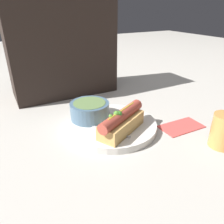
% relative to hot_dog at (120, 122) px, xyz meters
% --- Properties ---
extents(ground_plane, '(4.00, 4.00, 0.00)m').
position_rel_hot_dog_xyz_m(ground_plane, '(0.00, 0.05, -0.05)').
color(ground_plane, '#BCB7AD').
extents(dinner_plate, '(0.26, 0.26, 0.02)m').
position_rel_hot_dog_xyz_m(dinner_plate, '(0.00, 0.05, -0.04)').
color(dinner_plate, white).
rests_on(dinner_plate, ground_plane).
extents(hot_dog, '(0.17, 0.12, 0.07)m').
position_rel_hot_dog_xyz_m(hot_dog, '(0.00, 0.00, 0.00)').
color(hot_dog, tan).
rests_on(hot_dog, dinner_plate).
extents(soup_bowl, '(0.12, 0.12, 0.05)m').
position_rel_hot_dog_xyz_m(soup_bowl, '(-0.04, 0.11, -0.00)').
color(soup_bowl, slate).
rests_on(soup_bowl, dinner_plate).
extents(spoon, '(0.10, 0.15, 0.01)m').
position_rel_hot_dog_xyz_m(spoon, '(-0.06, 0.07, -0.02)').
color(spoon, '#B7B7BC').
rests_on(spoon, dinner_plate).
extents(drinking_glass, '(0.06, 0.06, 0.09)m').
position_rel_hot_dog_xyz_m(drinking_glass, '(0.21, -0.16, -0.00)').
color(drinking_glass, '#D8994C').
rests_on(drinking_glass, ground_plane).
extents(napkin, '(0.13, 0.07, 0.01)m').
position_rel_hot_dog_xyz_m(napkin, '(0.19, -0.04, -0.04)').
color(napkin, '#E04C47').
rests_on(napkin, ground_plane).
extents(seated_diner, '(0.39, 0.18, 0.50)m').
position_rel_hot_dog_xyz_m(seated_diner, '(-0.02, 0.41, 0.16)').
color(seated_diner, '#2D231E').
rests_on(seated_diner, ground_plane).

